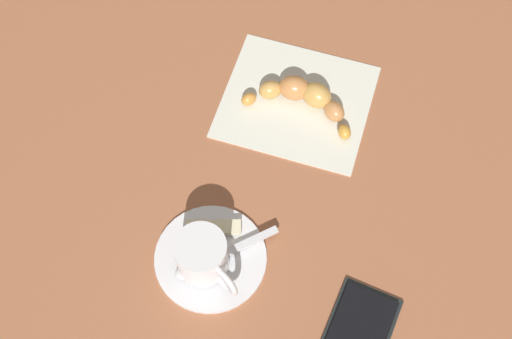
# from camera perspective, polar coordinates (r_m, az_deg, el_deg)

# --- Properties ---
(ground_plane) EXTENTS (1.80, 1.80, 0.00)m
(ground_plane) POSITION_cam_1_polar(r_m,az_deg,el_deg) (0.84, 1.10, 0.17)
(ground_plane) COLOR #9F5F3E
(saucer) EXTENTS (0.13, 0.13, 0.01)m
(saucer) POSITION_cam_1_polar(r_m,az_deg,el_deg) (0.79, -3.93, -7.53)
(saucer) COLOR silver
(saucer) RESTS_ON ground
(espresso_cup) EXTENTS (0.07, 0.08, 0.06)m
(espresso_cup) POSITION_cam_1_polar(r_m,az_deg,el_deg) (0.75, -4.56, -7.43)
(espresso_cup) COLOR silver
(espresso_cup) RESTS_ON saucer
(teaspoon) EXTENTS (0.09, 0.11, 0.01)m
(teaspoon) POSITION_cam_1_polar(r_m,az_deg,el_deg) (0.78, -3.95, -7.74)
(teaspoon) COLOR silver
(teaspoon) RESTS_ON saucer
(sugar_packet) EXTENTS (0.03, 0.07, 0.01)m
(sugar_packet) POSITION_cam_1_polar(r_m,az_deg,el_deg) (0.79, -3.70, -4.97)
(sugar_packet) COLOR beige
(sugar_packet) RESTS_ON saucer
(napkin) EXTENTS (0.19, 0.20, 0.00)m
(napkin) POSITION_cam_1_polar(r_m,az_deg,el_deg) (0.88, 3.48, 5.88)
(napkin) COLOR silver
(napkin) RESTS_ON ground
(croissant) EXTENTS (0.08, 0.16, 0.03)m
(croissant) POSITION_cam_1_polar(r_m,az_deg,el_deg) (0.87, 4.11, 6.32)
(croissant) COLOR gold
(croissant) RESTS_ON napkin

